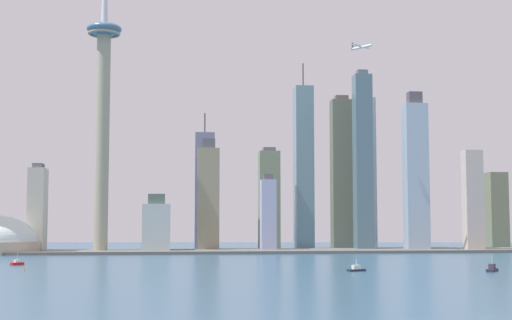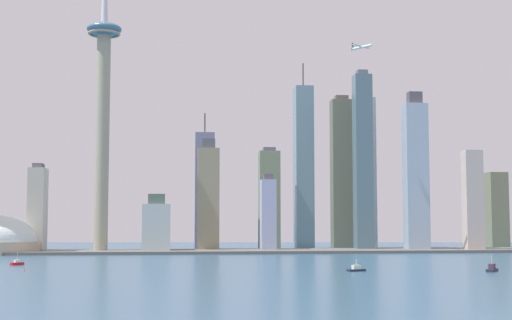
% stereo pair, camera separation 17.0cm
% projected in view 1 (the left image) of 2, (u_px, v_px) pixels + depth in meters
% --- Properties ---
extents(ground_plane, '(6000.00, 6000.00, 0.00)m').
position_uv_depth(ground_plane, '(482.00, 316.00, 231.94)').
color(ground_plane, '#2F506B').
extents(waterfront_pier, '(700.59, 66.17, 2.68)m').
position_uv_depth(waterfront_pier, '(277.00, 251.00, 683.93)').
color(waterfront_pier, '#585855').
rests_on(waterfront_pier, ground).
extents(observation_tower, '(32.95, 32.95, 336.06)m').
position_uv_depth(observation_tower, '(103.00, 93.00, 684.99)').
color(observation_tower, '#9D9B82').
rests_on(observation_tower, ground).
extents(skyscraper_0, '(17.08, 16.01, 180.27)m').
position_uv_depth(skyscraper_0, '(363.00, 161.00, 720.60)').
color(skyscraper_0, slate).
rests_on(skyscraper_0, ground).
extents(skyscraper_2, '(14.24, 15.56, 74.69)m').
position_uv_depth(skyscraper_2, '(268.00, 215.00, 699.45)').
color(skyscraper_2, '#9FAAD2').
rests_on(skyscraper_2, ground).
extents(skyscraper_3, '(20.65, 26.33, 83.43)m').
position_uv_depth(skyscraper_3, '(495.00, 210.00, 810.38)').
color(skyscraper_3, '#6F7559').
rests_on(skyscraper_3, ground).
extents(skyscraper_4, '(15.08, 27.02, 84.47)m').
position_uv_depth(skyscraper_4, '(37.00, 209.00, 692.48)').
color(skyscraper_4, beige).
rests_on(skyscraper_4, ground).
extents(skyscraper_5, '(22.32, 15.94, 157.18)m').
position_uv_depth(skyscraper_5, '(416.00, 175.00, 713.72)').
color(skyscraper_5, '#9CB4C8').
rests_on(skyscraper_5, ground).
extents(skyscraper_6, '(22.35, 15.84, 161.30)m').
position_uv_depth(skyscraper_6, '(342.00, 173.00, 759.03)').
color(skyscraper_6, '#636B57').
rests_on(skyscraper_6, ground).
extents(skyscraper_7, '(20.04, 18.53, 142.67)m').
position_uv_depth(skyscraper_7, '(204.00, 191.00, 756.52)').
color(skyscraper_7, slate).
rests_on(skyscraper_7, ground).
extents(skyscraper_8, '(21.73, 18.25, 107.59)m').
position_uv_depth(skyscraper_8, '(269.00, 199.00, 769.20)').
color(skyscraper_8, gray).
rests_on(skyscraper_8, ground).
extents(skyscraper_9, '(25.13, 24.09, 171.33)m').
position_uv_depth(skyscraper_9, '(363.00, 172.00, 800.31)').
color(skyscraper_9, '#9AA7B3').
rests_on(skyscraper_9, ground).
extents(skyscraper_10, '(25.86, 17.49, 54.75)m').
position_uv_depth(skyscraper_10, '(156.00, 226.00, 673.77)').
color(skyscraper_10, '#AFC1C1').
rests_on(skyscraper_10, ground).
extents(skyscraper_11, '(17.50, 13.05, 97.86)m').
position_uv_depth(skyscraper_11, '(473.00, 201.00, 699.10)').
color(skyscraper_11, beige).
rests_on(skyscraper_11, ground).
extents(skyscraper_12, '(19.55, 23.29, 202.70)m').
position_uv_depth(skyscraper_12, '(303.00, 167.00, 789.90)').
color(skyscraper_12, '#688B9A').
rests_on(skyscraper_12, ground).
extents(skyscraper_13, '(20.97, 13.00, 109.53)m').
position_uv_depth(skyscraper_13, '(208.00, 198.00, 703.69)').
color(skyscraper_13, gray).
rests_on(skyscraper_13, ground).
extents(boat_1, '(12.00, 14.25, 9.72)m').
position_uv_depth(boat_1, '(492.00, 269.00, 431.51)').
color(boat_1, '#232333').
rests_on(boat_1, ground).
extents(boat_2, '(11.96, 7.52, 7.33)m').
position_uv_depth(boat_2, '(356.00, 269.00, 433.44)').
color(boat_2, '#1B2438').
rests_on(boat_2, ground).
extents(boat_3, '(8.75, 8.78, 8.84)m').
position_uv_depth(boat_3, '(17.00, 263.00, 492.18)').
color(boat_3, '#B21B24').
rests_on(boat_3, ground).
extents(channel_buoy_0, '(1.02, 1.02, 1.56)m').
position_uv_depth(channel_buoy_0, '(25.00, 270.00, 435.17)').
color(channel_buoy_0, '#E54C19').
rests_on(channel_buoy_0, ground).
extents(airplane, '(20.14, 21.88, 7.36)m').
position_uv_depth(airplane, '(361.00, 47.00, 686.49)').
color(airplane, silver).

